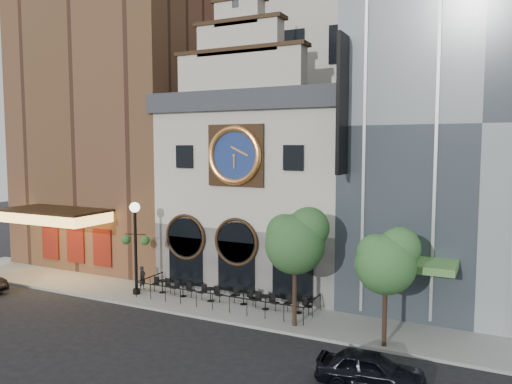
{
  "coord_description": "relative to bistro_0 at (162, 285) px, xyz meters",
  "views": [
    {
      "loc": [
        13.98,
        -21.54,
        9.06
      ],
      "look_at": [
        0.27,
        6.0,
        6.25
      ],
      "focal_mm": 35.0,
      "sensor_mm": 36.0,
      "label": 1
    }
  ],
  "objects": [
    {
      "name": "ground",
      "position": [
        4.44,
        -2.59,
        -0.61
      ],
      "size": [
        120.0,
        120.0,
        0.0
      ],
      "primitive_type": "plane",
      "color": "black",
      "rests_on": "ground"
    },
    {
      "name": "sidewalk",
      "position": [
        4.44,
        -0.09,
        -0.54
      ],
      "size": [
        44.0,
        5.0,
        0.15
      ],
      "primitive_type": "cube",
      "color": "gray",
      "rests_on": "ground"
    },
    {
      "name": "clock_building",
      "position": [
        4.44,
        5.23,
        6.07
      ],
      "size": [
        12.6,
        8.78,
        18.65
      ],
      "color": "#605E5B",
      "rests_on": "ground"
    },
    {
      "name": "theater_building",
      "position": [
        -8.56,
        7.37,
        11.99
      ],
      "size": [
        14.0,
        15.6,
        25.0
      ],
      "color": "brown",
      "rests_on": "ground"
    },
    {
      "name": "retail_building",
      "position": [
        17.44,
        7.4,
        9.53
      ],
      "size": [
        14.0,
        14.4,
        20.0
      ],
      "color": "gray",
      "rests_on": "ground"
    },
    {
      "name": "office_tower",
      "position": [
        4.44,
        17.41,
        19.39
      ],
      "size": [
        20.0,
        16.0,
        40.0
      ],
      "primitive_type": "cube",
      "color": "beige",
      "rests_on": "ground"
    },
    {
      "name": "cafe_railing",
      "position": [
        4.44,
        -0.09,
        -0.01
      ],
      "size": [
        10.6,
        2.6,
        0.9
      ],
      "primitive_type": null,
      "color": "black",
      "rests_on": "sidewalk"
    },
    {
      "name": "bistro_0",
      "position": [
        0.0,
        0.0,
        0.0
      ],
      "size": [
        1.58,
        0.68,
        0.9
      ],
      "color": "black",
      "rests_on": "sidewalk"
    },
    {
      "name": "bistro_1",
      "position": [
        1.58,
        -0.09,
        0.0
      ],
      "size": [
        1.58,
        0.68,
        0.9
      ],
      "color": "black",
      "rests_on": "sidewalk"
    },
    {
      "name": "bistro_2",
      "position": [
        3.54,
        -0.14,
        0.0
      ],
      "size": [
        1.58,
        0.68,
        0.9
      ],
      "color": "black",
      "rests_on": "sidewalk"
    },
    {
      "name": "bistro_3",
      "position": [
        5.52,
        0.19,
        0.0
      ],
      "size": [
        1.58,
        0.68,
        0.9
      ],
      "color": "black",
      "rests_on": "sidewalk"
    },
    {
      "name": "bistro_4",
      "position": [
        7.0,
        -0.04,
        0.0
      ],
      "size": [
        1.58,
        0.68,
        0.9
      ],
      "color": "black",
      "rests_on": "sidewalk"
    },
    {
      "name": "bistro_5",
      "position": [
        8.82,
        0.21,
        0.0
      ],
      "size": [
        1.58,
        0.68,
        0.9
      ],
      "color": "black",
      "rests_on": "sidewalk"
    },
    {
      "name": "car_right",
      "position": [
        14.23,
        -6.02,
        0.08
      ],
      "size": [
        4.24,
        2.08,
        1.39
      ],
      "primitive_type": "imported",
      "rotation": [
        0.0,
        0.0,
        1.68
      ],
      "color": "black",
      "rests_on": "ground"
    },
    {
      "name": "pedestrian",
      "position": [
        -1.5,
        -0.03,
        0.28
      ],
      "size": [
        0.36,
        0.55,
        1.5
      ],
      "primitive_type": "imported",
      "rotation": [
        0.0,
        0.0,
        1.57
      ],
      "color": "black",
      "rests_on": "sidewalk"
    },
    {
      "name": "lamppost",
      "position": [
        -1.26,
        -0.89,
        3.0
      ],
      "size": [
        1.74,
        0.92,
        5.6
      ],
      "rotation": [
        0.0,
        0.0,
        0.29
      ],
      "color": "black",
      "rests_on": "sidewalk"
    },
    {
      "name": "tree_left",
      "position": [
        9.41,
        -1.58,
        3.91
      ],
      "size": [
        3.1,
        2.98,
        5.97
      ],
      "color": "#382619",
      "rests_on": "sidewalk"
    },
    {
      "name": "tree_right",
      "position": [
        13.96,
        -2.15,
        3.48
      ],
      "size": [
        2.79,
        2.69,
        5.38
      ],
      "color": "#382619",
      "rests_on": "sidewalk"
    }
  ]
}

